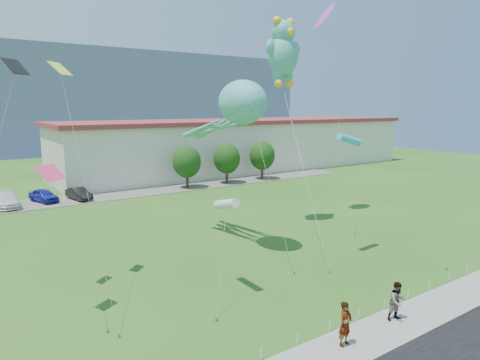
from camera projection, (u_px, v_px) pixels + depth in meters
name	position (u px, v px, depth m)	size (l,w,h in m)	color
ground	(325.00, 314.00, 21.42)	(160.00, 160.00, 0.00)	#275818
sidewalk	(369.00, 337.00, 19.18)	(80.00, 2.50, 0.10)	gray
parking_strip	(107.00, 196.00, 49.86)	(70.00, 6.00, 0.06)	#59544C
hill_ridge	(8.00, 98.00, 116.83)	(160.00, 50.00, 25.00)	slate
warehouse	(245.00, 144.00, 70.97)	(61.00, 15.00, 8.20)	beige
rope_fence	(345.00, 320.00, 20.32)	(26.05, 0.05, 0.50)	white
tree_near	(187.00, 162.00, 54.05)	(3.60, 3.60, 5.47)	#3F2B19
tree_mid	(227.00, 158.00, 57.40)	(3.60, 3.60, 5.47)	#3F2B19
tree_far	(262.00, 156.00, 60.74)	(3.60, 3.60, 5.47)	#3F2B19
pedestrian_left	(345.00, 324.00, 18.32)	(0.72, 0.47, 1.97)	gray
pedestrian_right	(398.00, 301.00, 20.53)	(0.92, 0.72, 1.90)	gray
parked_car_white	(6.00, 200.00, 43.93)	(2.12, 5.23, 1.52)	silver
parked_car_blue	(44.00, 195.00, 46.34)	(1.66, 4.13, 1.41)	#1C219A
parked_car_black	(79.00, 194.00, 47.48)	(1.42, 4.07, 1.34)	black
octopus_kite	(234.00, 112.00, 30.07)	(3.05, 11.80, 12.08)	teal
teddy_bear_kite	(283.00, 51.00, 35.56)	(6.73, 11.85, 17.53)	teal
small_kite_yellow	(66.00, 97.00, 23.00)	(1.29, 8.53, 12.77)	#D9F238
small_kite_pink	(55.00, 186.00, 20.08)	(2.08, 3.69, 7.65)	#EA3461
small_kite_black	(8.00, 95.00, 21.33)	(4.86, 4.46, 12.71)	black
small_kite_cyan	(350.00, 141.00, 29.01)	(3.25, 7.11, 8.50)	#2FB3D7
small_kite_white	(226.00, 205.00, 23.43)	(2.67, 3.93, 5.44)	silver
small_kite_purple	(325.00, 21.00, 38.47)	(3.56, 7.60, 19.06)	#BA30C3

